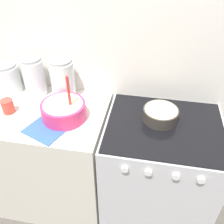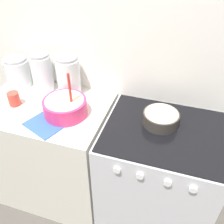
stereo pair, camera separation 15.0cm
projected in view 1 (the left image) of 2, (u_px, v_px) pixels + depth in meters
The scene contains 10 objects.
wall_back at pixel (113, 49), 1.58m from camera, with size 4.66×0.05×2.40m.
countertop_cabinet at pixel (51, 158), 1.86m from camera, with size 0.83×0.58×0.89m.
stove at pixel (157, 173), 1.75m from camera, with size 0.71×0.60×0.89m.
mixing_bowl at pixel (64, 110), 1.50m from camera, with size 0.27×0.27×0.29m.
baking_pan at pixel (160, 114), 1.50m from camera, with size 0.21×0.21×0.08m.
storage_jar_left at pixel (8, 80), 1.72m from camera, with size 0.17×0.17×0.21m.
storage_jar_middle at pixel (34, 79), 1.68m from camera, with size 0.14×0.14×0.27m.
storage_jar_right at pixel (63, 82), 1.65m from camera, with size 0.16×0.16×0.28m.
tin_can at pixel (8, 106), 1.55m from camera, with size 0.07×0.07×0.09m.
recipe_page at pixel (48, 127), 1.46m from camera, with size 0.29×0.30×0.01m.
Camera 1 is at (0.26, -0.86, 1.85)m, focal length 40.00 mm.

